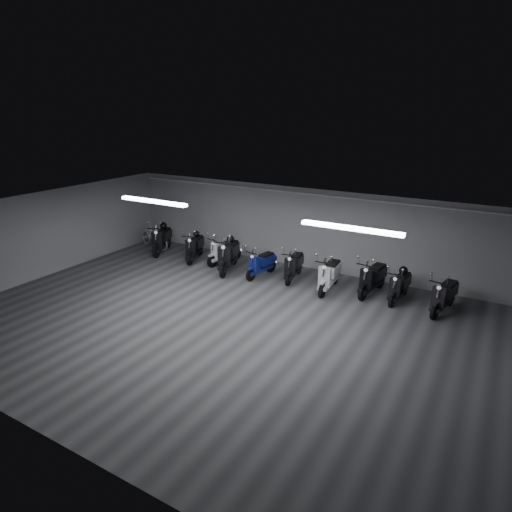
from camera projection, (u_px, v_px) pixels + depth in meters
The scene contains 23 objects.
floor at pixel (221, 323), 11.58m from camera, with size 14.00×10.00×0.01m, color #3E3E40.
ceiling at pixel (218, 219), 10.68m from camera, with size 14.00×10.00×0.01m, color gray.
back_wall at pixel (302, 228), 15.23m from camera, with size 14.00×0.01×2.80m, color #949496.
front_wall at pixel (41, 370), 7.03m from camera, with size 14.00×0.01×2.80m, color #949496.
left_wall at pixel (43, 235), 14.46m from camera, with size 0.01×10.00×2.80m, color #949496.
fluor_strip_left at pixel (153, 201), 12.95m from camera, with size 2.40×0.18×0.08m, color white.
fluor_strip_right at pixel (351, 228), 10.09m from camera, with size 2.40×0.18×0.08m, color white.
conduit at pixel (302, 193), 14.77m from camera, with size 0.05×0.05×13.60m, color white.
scooter_0 at pixel (161, 235), 16.91m from camera, with size 0.62×1.87×1.39m, color black, non-canonical shape.
scooter_1 at pixel (194, 243), 16.12m from camera, with size 0.58×1.75×1.30m, color black, non-canonical shape.
scooter_2 at pixel (224, 247), 15.76m from camera, with size 0.56×1.67×1.24m, color white, non-canonical shape.
scooter_3 at pixel (228, 250), 15.01m from camera, with size 0.67×2.00×1.49m, color black, non-canonical shape.
scooter_4 at pixel (261, 260), 14.56m from camera, with size 0.53×1.58×1.18m, color navy, non-canonical shape.
scooter_5 at pixel (294, 261), 14.28m from camera, with size 0.56×1.69×1.26m, color black, non-canonical shape.
scooter_6 at pixel (330, 270), 13.41m from camera, with size 0.60×1.81×1.35m, color silver, non-canonical shape.
scooter_7 at pixel (373, 273), 13.14m from camera, with size 0.60×1.81×1.35m, color black, non-canonical shape.
scooter_8 at pixel (400, 281), 12.70m from camera, with size 0.54×1.63×1.21m, color black, non-canonical shape.
scooter_9 at pixel (445, 291), 11.97m from camera, with size 0.58×1.73×1.29m, color black, non-canonical shape.
bicycle at pixel (154, 233), 17.56m from camera, with size 0.64×1.81×1.17m, color silver.
helmet_0 at pixel (403, 270), 12.78m from camera, with size 0.25×0.25×0.25m, color black.
helmet_1 at pixel (231, 239), 15.17m from camera, with size 0.27×0.27×0.27m, color black.
helmet_2 at pixel (196, 234), 16.26m from camera, with size 0.24×0.24×0.24m, color black.
helmet_3 at pixel (163, 226), 17.06m from camera, with size 0.29×0.29×0.29m, color black.
Camera 1 is at (6.02, -8.53, 5.39)m, focal length 30.98 mm.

